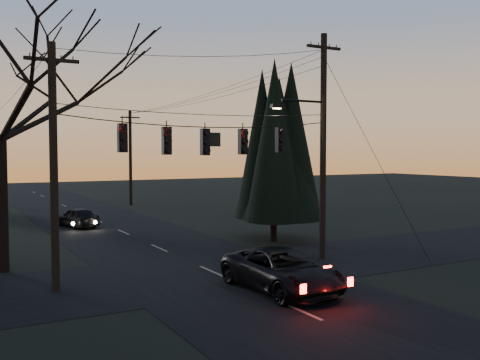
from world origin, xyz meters
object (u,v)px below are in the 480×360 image
suv_near (282,271)px  sedan_oncoming_a (77,217)px  utility_pole_far_r (131,205)px  evergreen_right (274,150)px  utility_pole_left (56,291)px  utility_pole_right (322,259)px

suv_near → sedan_oncoming_a: suv_near is taller
utility_pole_far_r → evergreen_right: size_ratio=0.99×
suv_near → utility_pole_far_r: bearing=79.5°
utility_pole_far_r → sedan_oncoming_a: (-7.43, -12.50, 0.64)m
utility_pole_left → utility_pole_far_r: bearing=67.7°
utility_pole_left → suv_near: bearing=-29.3°
utility_pole_left → utility_pole_far_r: 30.27m
utility_pole_far_r → evergreen_right: (0.62, -22.98, 4.88)m
utility_pole_left → suv_near: (6.80, -3.82, 0.71)m
evergreen_right → sedan_oncoming_a: 13.88m
utility_pole_far_r → suv_near: bearing=-98.4°
utility_pole_right → utility_pole_far_r: utility_pole_right is taller
utility_pole_right → utility_pole_far_r: size_ratio=1.18×
utility_pole_left → evergreen_right: size_ratio=0.99×
evergreen_right → utility_pole_right: bearing=-97.1°
evergreen_right → suv_near: 11.13m
utility_pole_far_r → evergreen_right: evergreen_right is taller
utility_pole_right → suv_near: size_ratio=1.96×
utility_pole_left → utility_pole_far_r: size_ratio=1.00×
utility_pole_right → suv_near: (-4.70, -3.82, 0.71)m
utility_pole_left → utility_pole_far_r: same height
utility_pole_left → sedan_oncoming_a: bearing=75.3°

